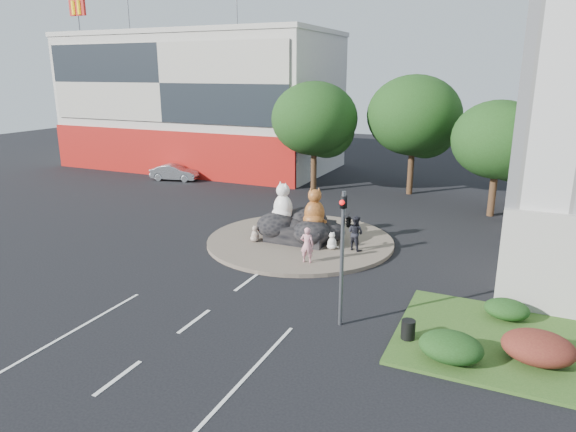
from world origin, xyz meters
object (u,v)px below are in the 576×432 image
at_px(kitten_white, 332,240).
at_px(pedestrian_pink, 307,245).
at_px(cat_tabby, 315,207).
at_px(litter_bin, 408,329).
at_px(pedestrian_dark, 355,233).
at_px(parked_car, 175,173).
at_px(kitten_calico, 255,233).
at_px(cat_white, 283,201).

height_order(kitten_white, pedestrian_pink, pedestrian_pink).
bearing_deg(pedestrian_pink, cat_tabby, -86.56).
height_order(cat_tabby, litter_bin, cat_tabby).
xyz_separation_m(pedestrian_pink, pedestrian_dark, (1.55, 2.64, 0.03)).
bearing_deg(litter_bin, kitten_white, 126.12).
xyz_separation_m(kitten_white, parked_car, (-18.28, 11.57, 0.01)).
relative_size(kitten_calico, litter_bin, 1.33).
height_order(pedestrian_dark, litter_bin, pedestrian_dark).
distance_m(pedestrian_pink, litter_bin, 7.79).
xyz_separation_m(pedestrian_pink, parked_car, (-17.84, 13.86, -0.40)).
bearing_deg(cat_white, parked_car, 168.41).
bearing_deg(pedestrian_dark, kitten_white, 38.45).
xyz_separation_m(kitten_white, pedestrian_dark, (1.11, 0.35, 0.43)).
distance_m(cat_tabby, pedestrian_pink, 3.26).
distance_m(cat_white, cat_tabby, 1.94).
relative_size(cat_white, cat_tabby, 1.04).
relative_size(cat_white, kitten_white, 2.33).
bearing_deg(pedestrian_pink, kitten_calico, -37.30).
xyz_separation_m(kitten_calico, pedestrian_pink, (3.71, -1.77, 0.42)).
relative_size(kitten_calico, parked_car, 0.22).
distance_m(kitten_calico, kitten_white, 4.18).
bearing_deg(kitten_white, litter_bin, -98.27).
bearing_deg(pedestrian_pink, cat_white, -61.27).
distance_m(kitten_white, pedestrian_dark, 1.24).
bearing_deg(cat_white, pedestrian_dark, 16.21).
height_order(cat_tabby, pedestrian_pink, cat_tabby).
height_order(kitten_white, pedestrian_dark, pedestrian_dark).
relative_size(kitten_white, pedestrian_pink, 0.53).
bearing_deg(cat_white, kitten_calico, -100.81).
bearing_deg(kitten_calico, pedestrian_dark, 29.43).
bearing_deg(parked_car, litter_bin, -140.62).
relative_size(cat_white, kitten_calico, 2.40).
height_order(kitten_white, parked_car, parked_car).
bearing_deg(kitten_white, pedestrian_dark, -26.77).
bearing_deg(kitten_calico, cat_white, 75.59).
relative_size(kitten_calico, pedestrian_dark, 0.50).
xyz_separation_m(pedestrian_dark, parked_car, (-19.39, 11.21, -0.43)).
bearing_deg(parked_car, kitten_white, -134.25).
xyz_separation_m(cat_white, pedestrian_dark, (4.28, -0.56, -1.08)).
height_order(cat_white, litter_bin, cat_white).
distance_m(cat_white, pedestrian_pink, 4.35).
height_order(pedestrian_dark, parked_car, pedestrian_dark).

